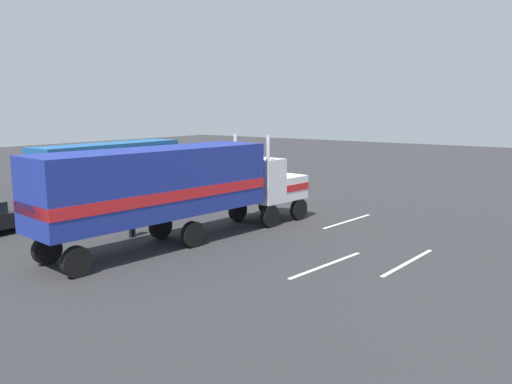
# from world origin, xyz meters

# --- Properties ---
(ground_plane) EXTENTS (120.00, 120.00, 0.00)m
(ground_plane) POSITION_xyz_m (0.00, 0.00, 0.00)
(ground_plane) COLOR #2D2D30
(lane_stripe_near) EXTENTS (4.40, 0.53, 0.01)m
(lane_stripe_near) POSITION_xyz_m (1.72, -3.50, 0.01)
(lane_stripe_near) COLOR silver
(lane_stripe_near) RESTS_ON ground_plane
(lane_stripe_mid) EXTENTS (4.39, 0.66, 0.01)m
(lane_stripe_mid) POSITION_xyz_m (-5.51, -6.27, 0.01)
(lane_stripe_mid) COLOR silver
(lane_stripe_mid) RESTS_ON ground_plane
(lane_stripe_far) EXTENTS (4.40, 0.40, 0.01)m
(lane_stripe_far) POSITION_xyz_m (-3.37, -8.59, 0.01)
(lane_stripe_far) COLOR silver
(lane_stripe_far) RESTS_ON ground_plane
(semi_truck) EXTENTS (14.34, 3.95, 4.50)m
(semi_truck) POSITION_xyz_m (-6.43, 0.55, 2.52)
(semi_truck) COLOR silver
(semi_truck) RESTS_ON ground_plane
(person_bystander) EXTENTS (0.34, 0.45, 1.63)m
(person_bystander) POSITION_xyz_m (-7.07, 2.87, 0.89)
(person_bystander) COLOR black
(person_bystander) RESTS_ON ground_plane
(parked_bus) EXTENTS (11.10, 3.04, 3.40)m
(parked_bus) POSITION_xyz_m (0.12, 13.72, 2.07)
(parked_bus) COLOR #1E5999
(parked_bus) RESTS_ON ground_plane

